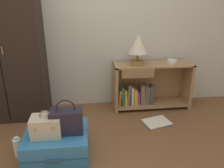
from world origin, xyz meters
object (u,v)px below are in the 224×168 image
at_px(train_case, 46,126).
at_px(handbag, 67,121).
at_px(bowl, 172,61).
at_px(table_lamp, 138,45).
at_px(wardrobe, 4,46).
at_px(suitcase_large, 57,143).
at_px(bookshelf, 148,86).
at_px(bottle, 18,147).
at_px(open_book_on_floor, 157,122).

height_order(train_case, handbag, handbag).
bearing_deg(bowl, table_lamp, -178.65).
height_order(wardrobe, handbag, wardrobe).
relative_size(wardrobe, handbag, 5.36).
relative_size(wardrobe, suitcase_large, 3.04).
relative_size(wardrobe, table_lamp, 4.71).
bearing_deg(bookshelf, bottle, -149.38).
distance_m(suitcase_large, handbag, 0.28).
relative_size(train_case, open_book_on_floor, 0.71).
xyz_separation_m(table_lamp, bowl, (0.50, 0.01, -0.24)).
height_order(table_lamp, suitcase_large, table_lamp).
distance_m(handbag, open_book_on_floor, 1.26).
bearing_deg(wardrobe, bowl, 0.93).
height_order(wardrobe, bottle, wardrobe).
bearing_deg(table_lamp, wardrobe, -179.20).
xyz_separation_m(wardrobe, handbag, (0.78, -0.93, -0.56)).
bearing_deg(wardrobe, bottle, -73.52).
bearing_deg(train_case, open_book_on_floor, 22.17).
xyz_separation_m(bookshelf, suitcase_large, (-1.20, -0.97, -0.19)).
bearing_deg(open_book_on_floor, bottle, -164.05).
bearing_deg(open_book_on_floor, suitcase_large, -158.10).
distance_m(wardrobe, handbag, 1.33).
height_order(bookshelf, bottle, bookshelf).
relative_size(wardrobe, open_book_on_floor, 4.79).
relative_size(bookshelf, open_book_on_floor, 2.75).
height_order(wardrobe, train_case, wardrobe).
distance_m(bowl, train_case, 1.91).
relative_size(bowl, train_case, 0.49).
bearing_deg(train_case, table_lamp, 41.61).
distance_m(table_lamp, bowl, 0.55).
relative_size(table_lamp, bowl, 2.89).
xyz_separation_m(bowl, train_case, (-1.60, -0.99, -0.31)).
bearing_deg(handbag, wardrobe, 129.91).
height_order(suitcase_large, train_case, train_case).
xyz_separation_m(suitcase_large, bottle, (-0.40, 0.03, -0.03)).
bearing_deg(table_lamp, bowl, 1.35).
relative_size(bookshelf, handbag, 3.08).
distance_m(wardrobe, suitcase_large, 1.40).
bearing_deg(suitcase_large, table_lamp, 42.58).
distance_m(wardrobe, bowl, 2.20).
relative_size(wardrobe, bowl, 13.63).
height_order(table_lamp, bottle, table_lamp).
bearing_deg(table_lamp, bookshelf, 10.07).
bearing_deg(bowl, suitcase_large, -147.96).
bearing_deg(table_lamp, bottle, -147.25).
relative_size(bowl, suitcase_large, 0.22).
height_order(bowl, bottle, bowl).
height_order(train_case, open_book_on_floor, train_case).
height_order(bowl, open_book_on_floor, bowl).
xyz_separation_m(table_lamp, bottle, (-1.42, -0.91, -0.82)).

